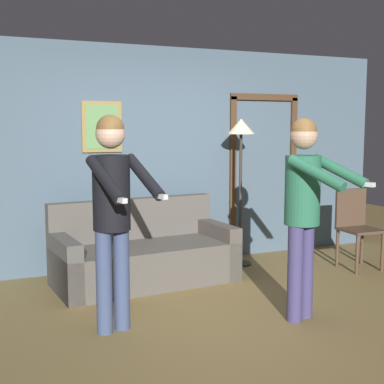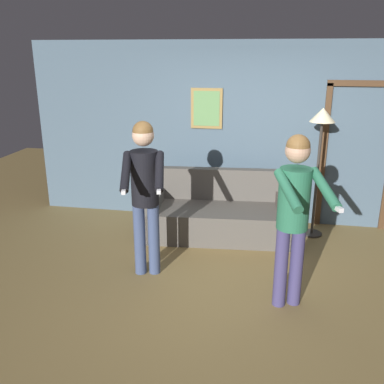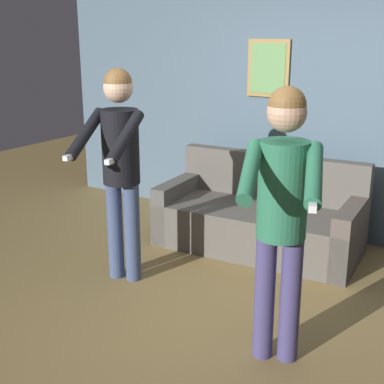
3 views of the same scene
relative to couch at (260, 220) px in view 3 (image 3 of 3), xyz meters
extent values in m
plane|color=olive|center=(0.30, -1.30, -0.28)|extent=(12.00, 12.00, 0.00)
cube|color=#495E6E|center=(0.30, 0.69, 1.02)|extent=(6.40, 0.06, 2.60)
cube|color=olive|center=(-0.27, 0.64, 1.38)|extent=(0.46, 0.02, 0.57)
cube|color=#619053|center=(-0.27, 0.63, 1.38)|extent=(0.38, 0.01, 0.49)
cube|color=#55514A|center=(0.00, -0.04, -0.07)|extent=(1.96, 1.00, 0.42)
cube|color=#55514A|center=(-0.02, 0.31, 0.37)|extent=(1.91, 0.29, 0.45)
cube|color=#51504C|center=(-0.86, -0.11, 0.01)|extent=(0.23, 0.86, 0.58)
cube|color=#554A44|center=(0.87, 0.02, 0.01)|extent=(0.23, 0.86, 0.58)
cylinder|color=#3D4C72|center=(-0.74, -1.24, 0.14)|extent=(0.13, 0.13, 0.84)
cylinder|color=#3D4C72|center=(-0.59, -1.21, 0.14)|extent=(0.13, 0.13, 0.84)
cylinder|color=black|center=(-0.66, -1.22, 0.86)|extent=(0.30, 0.30, 0.60)
sphere|color=#D8AD8E|center=(-0.66, -1.22, 1.33)|extent=(0.23, 0.23, 0.23)
sphere|color=brown|center=(-0.66, -1.22, 1.37)|extent=(0.22, 0.22, 0.22)
cylinder|color=black|center=(-0.78, -1.48, 1.00)|extent=(0.20, 0.51, 0.34)
cube|color=white|center=(-0.73, -1.71, 0.87)|extent=(0.07, 0.16, 0.04)
cylinder|color=black|center=(-0.45, -1.41, 1.00)|extent=(0.20, 0.51, 0.34)
cube|color=white|center=(-0.40, -1.63, 0.87)|extent=(0.07, 0.16, 0.04)
cylinder|color=#403B6A|center=(0.82, -1.62, 0.14)|extent=(0.13, 0.13, 0.83)
cylinder|color=#403B6A|center=(0.97, -1.57, 0.14)|extent=(0.13, 0.13, 0.83)
cylinder|color=#286B4C|center=(0.90, -1.59, 0.85)|extent=(0.30, 0.30, 0.59)
sphere|color=tan|center=(0.90, -1.59, 1.31)|extent=(0.23, 0.23, 0.23)
sphere|color=brown|center=(0.90, -1.59, 1.35)|extent=(0.22, 0.22, 0.22)
cylinder|color=#286B4C|center=(0.82, -1.88, 1.02)|extent=(0.27, 0.52, 0.27)
cylinder|color=#286B4C|center=(1.14, -1.76, 1.02)|extent=(0.27, 0.52, 0.27)
cube|color=white|center=(1.23, -1.99, 0.93)|extent=(0.09, 0.15, 0.04)
camera|label=1|loc=(-1.74, -5.35, 1.39)|focal=50.00mm
camera|label=2|loc=(0.64, -5.48, 2.17)|focal=40.00mm
camera|label=3|loc=(2.09, -4.42, 1.76)|focal=50.00mm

